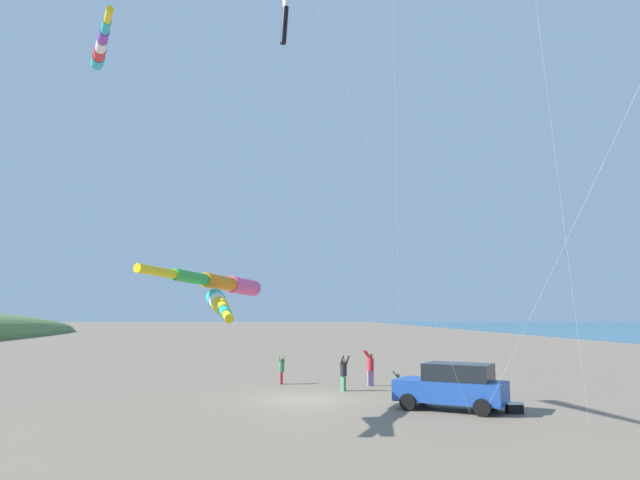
{
  "coord_description": "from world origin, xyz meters",
  "views": [
    {
      "loc": [
        -0.76,
        -26.88,
        3.78
      ],
      "look_at": [
        0.28,
        -8.59,
        6.16
      ],
      "focal_mm": 32.46,
      "sensor_mm": 36.0,
      "label": 1
    }
  ],
  "objects_px": {
    "cooler_box": "(514,408)",
    "kite_windsock_magenta_far_left": "(101,48)",
    "person_bystander_far": "(282,368)",
    "parked_car": "(453,386)",
    "kite_windsock_purple_drifting": "(220,304)",
    "person_child_green_jacket": "(344,371)",
    "kite_windsock_small_distant": "(221,282)",
    "person_adult_flyer": "(370,366)",
    "person_child_grey_jacket": "(398,384)"
  },
  "relations": [
    {
      "from": "cooler_box",
      "to": "kite_windsock_magenta_far_left",
      "type": "distance_m",
      "value": 21.52
    },
    {
      "from": "person_bystander_far",
      "to": "parked_car",
      "type": "bearing_deg",
      "value": -52.91
    },
    {
      "from": "person_bystander_far",
      "to": "kite_windsock_purple_drifting",
      "type": "height_order",
      "value": "kite_windsock_purple_drifting"
    },
    {
      "from": "person_child_green_jacket",
      "to": "cooler_box",
      "type": "bearing_deg",
      "value": -49.7
    },
    {
      "from": "kite_windsock_purple_drifting",
      "to": "cooler_box",
      "type": "bearing_deg",
      "value": 10.59
    },
    {
      "from": "parked_car",
      "to": "kite_windsock_purple_drifting",
      "type": "relative_size",
      "value": 0.68
    },
    {
      "from": "person_child_green_jacket",
      "to": "kite_windsock_magenta_far_left",
      "type": "distance_m",
      "value": 18.39
    },
    {
      "from": "cooler_box",
      "to": "kite_windsock_purple_drifting",
      "type": "relative_size",
      "value": 0.09
    },
    {
      "from": "cooler_box",
      "to": "person_child_green_jacket",
      "type": "xyz_separation_m",
      "value": [
        -5.95,
        7.01,
        0.75
      ]
    },
    {
      "from": "person_child_green_jacket",
      "to": "kite_windsock_small_distant",
      "type": "relative_size",
      "value": 0.13
    },
    {
      "from": "cooler_box",
      "to": "kite_windsock_magenta_far_left",
      "type": "xyz_separation_m",
      "value": [
        -16.27,
        -0.32,
        14.09
      ]
    },
    {
      "from": "cooler_box",
      "to": "person_adult_flyer",
      "type": "distance_m",
      "value": 10.04
    },
    {
      "from": "person_child_green_jacket",
      "to": "kite_windsock_magenta_far_left",
      "type": "bearing_deg",
      "value": -144.61
    },
    {
      "from": "person_adult_flyer",
      "to": "kite_windsock_small_distant",
      "type": "distance_m",
      "value": 12.16
    },
    {
      "from": "parked_car",
      "to": "kite_windsock_small_distant",
      "type": "xyz_separation_m",
      "value": [
        -9.23,
        -0.91,
        4.07
      ]
    },
    {
      "from": "person_adult_flyer",
      "to": "kite_windsock_small_distant",
      "type": "xyz_separation_m",
      "value": [
        -7.07,
        -9.06,
        3.99
      ]
    },
    {
      "from": "person_adult_flyer",
      "to": "person_child_grey_jacket",
      "type": "xyz_separation_m",
      "value": [
        0.46,
        -5.4,
        -0.32
      ]
    },
    {
      "from": "person_adult_flyer",
      "to": "kite_windsock_magenta_far_left",
      "type": "height_order",
      "value": "kite_windsock_magenta_far_left"
    },
    {
      "from": "person_adult_flyer",
      "to": "kite_windsock_purple_drifting",
      "type": "bearing_deg",
      "value": -121.67
    },
    {
      "from": "person_adult_flyer",
      "to": "person_bystander_far",
      "type": "xyz_separation_m",
      "value": [
        -4.79,
        1.04,
        -0.18
      ]
    },
    {
      "from": "person_bystander_far",
      "to": "kite_windsock_magenta_far_left",
      "type": "height_order",
      "value": "kite_windsock_magenta_far_left"
    },
    {
      "from": "parked_car",
      "to": "kite_windsock_magenta_far_left",
      "type": "height_order",
      "value": "kite_windsock_magenta_far_left"
    },
    {
      "from": "person_bystander_far",
      "to": "kite_windsock_magenta_far_left",
      "type": "relative_size",
      "value": 0.1
    },
    {
      "from": "person_bystander_far",
      "to": "kite_windsock_purple_drifting",
      "type": "xyz_separation_m",
      "value": [
        -2.07,
        -12.16,
        3.29
      ]
    },
    {
      "from": "person_child_grey_jacket",
      "to": "person_child_green_jacket",
      "type": "bearing_deg",
      "value": 121.87
    },
    {
      "from": "kite_windsock_purple_drifting",
      "to": "kite_windsock_small_distant",
      "type": "relative_size",
      "value": 0.49
    },
    {
      "from": "person_child_green_jacket",
      "to": "parked_car",
      "type": "bearing_deg",
      "value": -58.18
    },
    {
      "from": "cooler_box",
      "to": "person_child_grey_jacket",
      "type": "relative_size",
      "value": 0.48
    },
    {
      "from": "person_child_grey_jacket",
      "to": "person_bystander_far",
      "type": "bearing_deg",
      "value": 129.17
    },
    {
      "from": "parked_car",
      "to": "kite_windsock_magenta_far_left",
      "type": "bearing_deg",
      "value": -175.14
    },
    {
      "from": "person_child_grey_jacket",
      "to": "kite_windsock_purple_drifting",
      "type": "height_order",
      "value": "kite_windsock_purple_drifting"
    },
    {
      "from": "person_child_green_jacket",
      "to": "kite_windsock_purple_drifting",
      "type": "relative_size",
      "value": 0.26
    },
    {
      "from": "person_child_green_jacket",
      "to": "kite_windsock_purple_drifting",
      "type": "distance_m",
      "value": 10.96
    },
    {
      "from": "person_child_grey_jacket",
      "to": "person_bystander_far",
      "type": "distance_m",
      "value": 8.3
    },
    {
      "from": "person_adult_flyer",
      "to": "person_bystander_far",
      "type": "bearing_deg",
      "value": 167.74
    },
    {
      "from": "parked_car",
      "to": "person_child_grey_jacket",
      "type": "height_order",
      "value": "parked_car"
    },
    {
      "from": "person_adult_flyer",
      "to": "person_child_green_jacket",
      "type": "distance_m",
      "value": 2.6
    },
    {
      "from": "person_adult_flyer",
      "to": "kite_windsock_magenta_far_left",
      "type": "relative_size",
      "value": 0.12
    },
    {
      "from": "person_child_green_jacket",
      "to": "kite_windsock_purple_drifting",
      "type": "bearing_deg",
      "value": -119.81
    },
    {
      "from": "parked_car",
      "to": "person_bystander_far",
      "type": "relative_size",
      "value": 2.95
    },
    {
      "from": "person_bystander_far",
      "to": "kite_windsock_magenta_far_left",
      "type": "distance_m",
      "value": 18.44
    },
    {
      "from": "parked_car",
      "to": "kite_windsock_magenta_far_left",
      "type": "xyz_separation_m",
      "value": [
        -14.12,
        -1.2,
        13.35
      ]
    },
    {
      "from": "kite_windsock_purple_drifting",
      "to": "person_child_grey_jacket",
      "type": "bearing_deg",
      "value": 38.04
    },
    {
      "from": "kite_windsock_magenta_far_left",
      "to": "kite_windsock_purple_drifting",
      "type": "distance_m",
      "value": 11.5
    },
    {
      "from": "parked_car",
      "to": "person_child_grey_jacket",
      "type": "bearing_deg",
      "value": 121.76
    },
    {
      "from": "kite_windsock_magenta_far_left",
      "to": "person_bystander_far",
      "type": "bearing_deg",
      "value": 55.36
    },
    {
      "from": "person_child_grey_jacket",
      "to": "person_adult_flyer",
      "type": "bearing_deg",
      "value": 94.82
    },
    {
      "from": "parked_car",
      "to": "person_bystander_far",
      "type": "bearing_deg",
      "value": 127.09
    },
    {
      "from": "person_child_green_jacket",
      "to": "kite_windsock_small_distant",
      "type": "xyz_separation_m",
      "value": [
        -5.42,
        -7.04,
        4.06
      ]
    },
    {
      "from": "cooler_box",
      "to": "kite_windsock_purple_drifting",
      "type": "height_order",
      "value": "kite_windsock_purple_drifting"
    }
  ]
}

